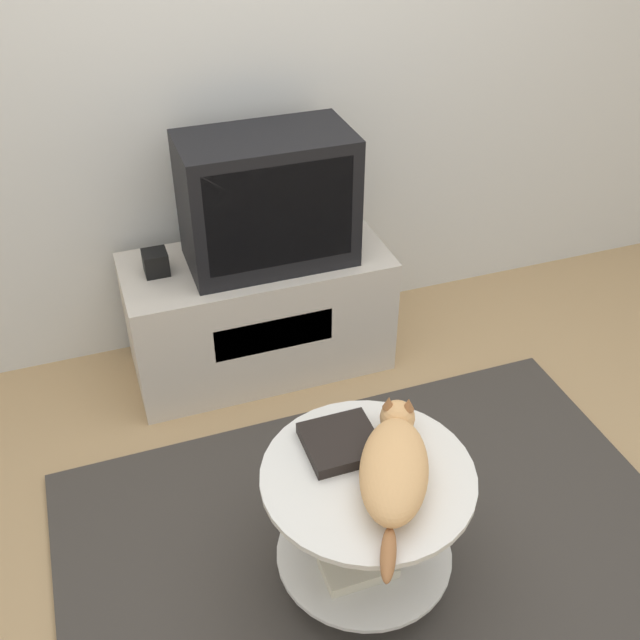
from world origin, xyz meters
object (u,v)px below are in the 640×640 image
speaker (156,263)px  dvd_box (341,442)px  tv (268,200)px  cat (394,465)px

speaker → dvd_box: 1.14m
tv → speaker: bearing=174.6°
speaker → tv: bearing=-5.4°
tv → speaker: 0.49m
tv → speaker: size_ratio=6.92×
tv → cat: size_ratio=1.17×
tv → speaker: tv is taller
tv → dvd_box: (-0.10, -1.05, -0.26)m
speaker → dvd_box: speaker is taller
tv → speaker: (-0.44, 0.04, -0.21)m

